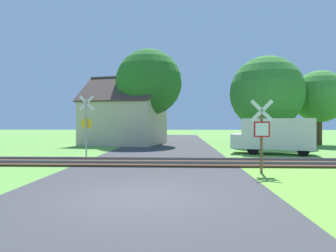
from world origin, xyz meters
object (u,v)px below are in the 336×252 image
stop_sign_near (262,132)px  tree_far (319,97)px  house (125,121)px  tree_right (267,93)px  mail_truck (275,134)px  tree_center (149,83)px  crossing_sign_far (86,122)px

stop_sign_near → tree_far: tree_far is taller
house → tree_right: size_ratio=1.04×
tree_right → stop_sign_near: bearing=-106.6°
tree_far → mail_truck: 10.70m
tree_right → tree_center: (-10.31, 0.58, 1.02)m
stop_sign_near → tree_center: tree_center is taller
stop_sign_near → mail_truck: bearing=-107.0°
stop_sign_near → house: house is taller
tree_center → tree_far: 15.22m
tree_far → tree_center: bearing=-179.1°
tree_center → stop_sign_near: bearing=-68.5°
stop_sign_near → tree_right: (4.34, 14.56, 2.95)m
stop_sign_near → tree_far: (9.19, 15.38, 2.68)m
stop_sign_near → tree_right: size_ratio=0.37×
house → tree_far: 17.62m
crossing_sign_far → house: house is taller
house → mail_truck: bearing=-25.1°
stop_sign_near → tree_right: bearing=-102.8°
crossing_sign_far → house: 10.42m
house → mail_truck: size_ratio=1.53×
tree_right → tree_far: (4.86, 0.82, -0.28)m
stop_sign_near → crossing_sign_far: crossing_sign_far is taller
tree_right → tree_far: size_ratio=1.17×
crossing_sign_far → house: size_ratio=0.44×
house → mail_truck: (11.08, -8.46, -0.90)m
stop_sign_near → tree_far: bearing=-117.1°
house → tree_right: tree_right is taller
house → tree_right: (12.62, -1.26, 2.44)m
mail_truck → tree_center: bearing=67.3°
stop_sign_near → mail_truck: stop_sign_near is taller
tree_right → tree_center: size_ratio=0.90×
tree_center → mail_truck: (8.77, -7.78, -4.36)m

